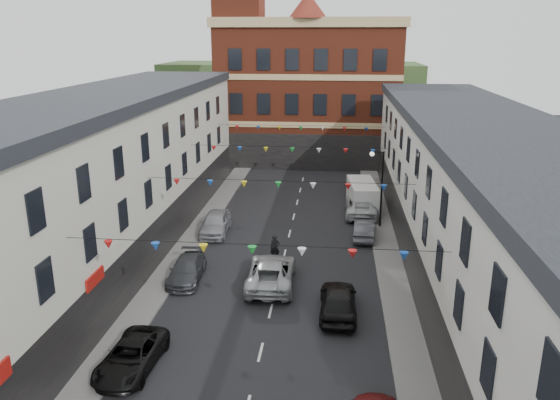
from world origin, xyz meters
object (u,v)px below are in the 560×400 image
(car_right_e, at_px, (364,229))
(white_van, at_px, (362,196))
(pedestrian, at_px, (275,248))
(car_left_c, at_px, (131,356))
(car_right_d, at_px, (338,300))
(car_left_e, at_px, (216,223))
(car_right_f, at_px, (361,206))
(street_lamp, at_px, (379,179))
(moving_car, at_px, (271,272))
(car_left_d, at_px, (187,270))

(car_right_e, distance_m, white_van, 6.89)
(car_right_e, xyz_separation_m, pedestrian, (-6.03, -4.78, 0.19))
(car_left_c, xyz_separation_m, car_right_d, (9.10, 5.88, 0.18))
(car_left_e, bearing_deg, car_right_f, 23.83)
(car_left_c, relative_size, car_right_f, 0.83)
(street_lamp, xyz_separation_m, moving_car, (-6.90, -10.78, -3.09))
(car_right_e, distance_m, car_right_f, 5.31)
(car_left_c, height_order, car_right_d, car_right_d)
(car_left_c, xyz_separation_m, car_right_e, (11.00, 17.54, 0.05))
(car_left_c, height_order, car_left_d, car_left_d)
(car_left_d, bearing_deg, moving_car, -4.42)
(car_right_f, xyz_separation_m, white_van, (0.10, 1.57, 0.41))
(car_right_f, relative_size, moving_car, 0.96)
(street_lamp, bearing_deg, pedestrian, -134.83)
(car_left_e, distance_m, pedestrian, 6.80)
(car_right_d, bearing_deg, street_lamp, -102.20)
(pedestrian, bearing_deg, car_right_d, -70.60)
(street_lamp, bearing_deg, moving_car, -122.64)
(car_right_f, height_order, moving_car, moving_car)
(car_right_e, bearing_deg, pedestrian, 42.43)
(car_left_d, distance_m, white_van, 18.79)
(street_lamp, xyz_separation_m, car_right_d, (-2.95, -14.00, -3.09))
(white_van, bearing_deg, car_right_f, -99.17)
(street_lamp, distance_m, moving_car, 13.17)
(car_left_c, relative_size, moving_car, 0.79)
(car_left_d, relative_size, car_left_e, 0.95)
(car_right_e, bearing_deg, car_left_c, 61.93)
(moving_car, bearing_deg, car_right_d, 139.01)
(street_lamp, height_order, car_right_f, street_lamp)
(street_lamp, height_order, car_left_c, street_lamp)
(pedestrian, bearing_deg, car_right_f, 47.54)
(car_left_c, distance_m, white_van, 26.82)
(car_left_c, bearing_deg, moving_car, 63.77)
(car_right_d, xyz_separation_m, moving_car, (-3.95, 3.22, -0.01))
(street_lamp, xyz_separation_m, car_left_c, (-12.05, -19.88, -3.26))
(car_left_d, bearing_deg, car_right_d, -23.02)
(car_right_d, relative_size, pedestrian, 2.72)
(car_right_f, relative_size, pedestrian, 3.18)
(car_right_f, bearing_deg, pedestrian, 59.95)
(car_left_c, distance_m, car_left_e, 17.40)
(car_right_f, xyz_separation_m, moving_car, (-5.85, -13.74, 0.03))
(car_left_e, bearing_deg, car_left_d, -92.49)
(car_left_e, height_order, pedestrian, pedestrian)
(car_left_d, bearing_deg, car_right_f, 48.32)
(car_left_d, bearing_deg, pedestrian, 32.48)
(street_lamp, xyz_separation_m, car_left_d, (-12.05, -10.62, -3.24))
(white_van, bearing_deg, car_left_d, -131.74)
(white_van, bearing_deg, pedestrian, -123.26)
(car_left_e, xyz_separation_m, moving_car, (5.15, -8.30, -0.01))
(car_right_f, distance_m, white_van, 1.62)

